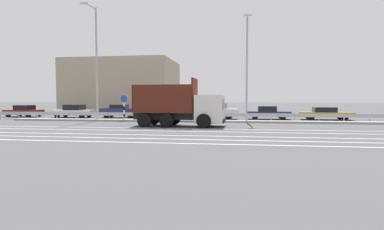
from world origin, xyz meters
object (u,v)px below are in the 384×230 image
Objects in this scene: dump_truck at (190,110)px; parked_car_6 at (268,113)px; street_lamp_1 at (96,59)px; parked_car_2 at (74,111)px; street_lamp_2 at (247,65)px; parked_car_1 at (24,111)px; parked_car_7 at (326,113)px; parked_car_5 at (216,111)px; parked_car_4 at (166,111)px; median_road_sign at (124,107)px; parked_car_3 at (120,111)px.

dump_truck is 1.57× the size of parked_car_6.
parked_car_2 is (-4.94, 4.61, -5.07)m from street_lamp_1.
street_lamp_2 is 26.10m from parked_car_1.
parked_car_7 is at bearing -89.25° from parked_car_1.
parked_car_5 reaches higher than parked_car_6.
parked_car_1 is 1.00× the size of parked_car_4.
median_road_sign is 5.48m from parked_car_4.
median_road_sign reaches higher than parked_car_3.
street_lamp_1 reaches higher than dump_truck.
street_lamp_2 is 2.10× the size of parked_car_3.
dump_truck is 22.76m from parked_car_1.
parked_car_5 is (22.26, -0.45, 0.11)m from parked_car_1.
street_lamp_2 is at bearing -22.86° from parked_car_6.
parked_car_7 is at bearing 31.76° from street_lamp_2.
parked_car_4 is at bearing 93.90° from parked_car_5.
street_lamp_1 is 2.11× the size of parked_car_7.
parked_car_5 is 5.34m from parked_car_6.
parked_car_2 is at bearing -91.18° from parked_car_4.
street_lamp_1 is at bearing -7.30° from parked_car_3.
street_lamp_1 is 13.39m from parked_car_1.
parked_car_6 reaches higher than parked_car_7.
parked_car_1 is 27.59m from parked_car_6.
parked_car_4 is at bearing 80.45° from parked_car_3.
parked_car_3 is (0.29, 5.15, -5.03)m from street_lamp_1.
median_road_sign is 0.56× the size of parked_car_6.
parked_car_5 is (15.87, -0.06, 0.08)m from parked_car_2.
parked_car_3 reaches higher than parked_car_2.
street_lamp_1 is 7.21m from parked_car_3.
dump_truck is 2.81× the size of median_road_sign.
street_lamp_1 reaches higher than parked_car_5.
parked_car_3 is at bearing -133.70° from dump_truck.
parked_car_2 reaches higher than parked_car_6.
street_lamp_1 reaches higher than parked_car_6.
parked_car_4 is at bearing -85.93° from parked_car_7.
street_lamp_2 is 2.21× the size of parked_car_1.
dump_truck reaches higher than parked_car_6.
parked_car_6 is 5.59m from parked_car_7.
street_lamp_2 is at bearing -104.33° from parked_car_2.
parked_car_5 is (10.64, -0.60, 0.05)m from parked_car_3.
median_road_sign is 0.58× the size of parked_car_3.
parked_car_4 is 0.87× the size of parked_car_5.
parked_car_5 is at bearing 28.70° from median_road_sign.
street_lamp_2 reaches higher than parked_car_2.
street_lamp_1 is 2.59× the size of parked_car_4.
street_lamp_2 is at bearing -1.44° from median_road_sign.
parked_car_5 is 1.06× the size of parked_car_6.
street_lamp_1 is 2.58× the size of parked_car_1.
parked_car_4 is (10.55, 0.03, 0.02)m from parked_car_2.
parked_car_5 is 0.94× the size of parked_car_7.
parked_car_1 is at bearing -92.58° from parked_car_4.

